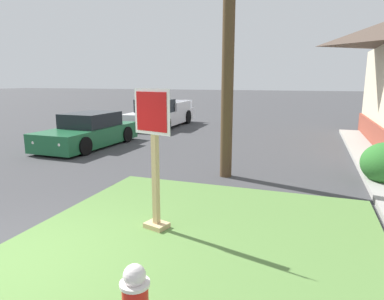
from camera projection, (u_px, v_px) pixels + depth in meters
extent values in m
plane|color=#3D3D3F|center=(3.00, 271.00, 4.43)|extent=(160.00, 160.00, 0.00)
cube|color=#567F3D|center=(194.00, 248.00, 4.97)|extent=(5.41, 5.80, 0.08)
cylinder|color=silver|center=(135.00, 284.00, 2.79)|extent=(0.25, 0.25, 0.03)
sphere|color=silver|center=(134.00, 275.00, 2.77)|extent=(0.19, 0.19, 0.19)
cube|color=silver|center=(134.00, 268.00, 2.76)|extent=(0.04, 0.04, 0.04)
cube|color=tan|center=(155.00, 163.00, 5.33)|extent=(0.11, 0.11, 2.19)
cube|color=tan|center=(157.00, 225.00, 5.55)|extent=(0.42, 0.37, 0.08)
cube|color=white|center=(152.00, 112.00, 5.13)|extent=(0.67, 0.20, 0.70)
cube|color=red|center=(151.00, 112.00, 5.12)|extent=(0.57, 0.17, 0.59)
cylinder|color=black|center=(126.00, 187.00, 7.91)|extent=(0.70, 0.70, 0.02)
cube|color=#1E6038|center=(88.00, 136.00, 12.65)|extent=(1.85, 4.29, 0.64)
cube|color=black|center=(91.00, 120.00, 12.73)|extent=(1.56, 1.99, 0.56)
cylinder|color=black|center=(84.00, 146.00, 11.18)|extent=(0.23, 0.62, 0.62)
cylinder|color=black|center=(45.00, 143.00, 11.75)|extent=(0.23, 0.62, 0.62)
cylinder|color=black|center=(126.00, 134.00, 13.59)|extent=(0.23, 0.62, 0.62)
cylinder|color=black|center=(92.00, 132.00, 14.16)|extent=(0.23, 0.62, 0.62)
sphere|color=white|center=(60.00, 145.00, 10.55)|extent=(0.14, 0.14, 0.14)
sphere|color=red|center=(130.00, 128.00, 14.37)|extent=(0.12, 0.12, 0.12)
sphere|color=white|center=(34.00, 143.00, 10.92)|extent=(0.14, 0.14, 0.14)
sphere|color=red|center=(108.00, 126.00, 14.73)|extent=(0.12, 0.12, 0.12)
cube|color=silver|center=(161.00, 117.00, 18.12)|extent=(2.05, 5.27, 0.68)
cube|color=black|center=(155.00, 106.00, 17.31)|extent=(1.75, 1.39, 0.68)
cube|color=silver|center=(183.00, 106.00, 18.57)|extent=(0.14, 2.20, 0.44)
cube|color=silver|center=(152.00, 105.00, 19.15)|extent=(0.14, 2.20, 0.44)
cube|color=silver|center=(178.00, 103.00, 20.39)|extent=(1.77, 0.13, 0.44)
cylinder|color=black|center=(166.00, 123.00, 16.40)|extent=(0.27, 0.76, 0.76)
cylinder|color=black|center=(132.00, 122.00, 16.97)|extent=(0.27, 0.76, 0.76)
cylinder|color=black|center=(187.00, 117.00, 19.32)|extent=(0.27, 0.76, 0.76)
cylinder|color=black|center=(157.00, 116.00, 19.89)|extent=(0.27, 0.76, 0.76)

